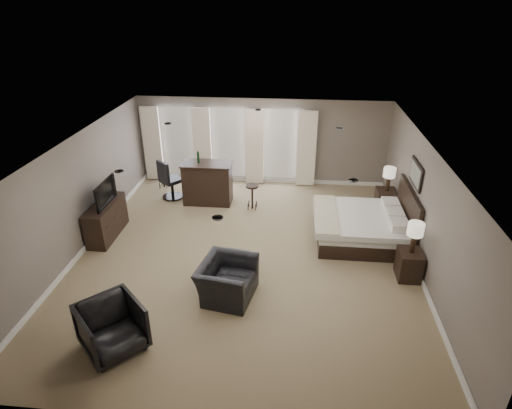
# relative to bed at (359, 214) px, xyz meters

# --- Properties ---
(room) EXTENTS (7.60, 8.60, 2.64)m
(room) POSITION_rel_bed_xyz_m (-2.58, -0.96, 0.63)
(room) COLOR #857354
(room) RESTS_ON ground
(window_bay) EXTENTS (5.25, 0.20, 2.30)m
(window_bay) POSITION_rel_bed_xyz_m (-3.58, 3.14, 0.53)
(window_bay) COLOR silver
(window_bay) RESTS_ON room
(bed) EXTENTS (2.12, 2.02, 1.35)m
(bed) POSITION_rel_bed_xyz_m (0.00, 0.00, 0.00)
(bed) COLOR silver
(bed) RESTS_ON ground
(nightstand_near) EXTENTS (0.46, 0.57, 0.62)m
(nightstand_near) POSITION_rel_bed_xyz_m (0.89, -1.45, -0.36)
(nightstand_near) COLOR black
(nightstand_near) RESTS_ON ground
(nightstand_far) EXTENTS (0.50, 0.61, 0.67)m
(nightstand_far) POSITION_rel_bed_xyz_m (0.89, 1.45, -0.34)
(nightstand_far) COLOR black
(nightstand_far) RESTS_ON ground
(lamp_near) EXTENTS (0.32, 0.32, 0.67)m
(lamp_near) POSITION_rel_bed_xyz_m (0.89, -1.45, 0.28)
(lamp_near) COLOR beige
(lamp_near) RESTS_ON nightstand_near
(lamp_far) EXTENTS (0.31, 0.31, 0.64)m
(lamp_far) POSITION_rel_bed_xyz_m (0.89, 1.45, 0.32)
(lamp_far) COLOR beige
(lamp_far) RESTS_ON nightstand_far
(wall_art) EXTENTS (0.04, 0.96, 0.56)m
(wall_art) POSITION_rel_bed_xyz_m (1.12, 0.00, 1.08)
(wall_art) COLOR slate
(wall_art) RESTS_ON room
(dresser) EXTENTS (0.48, 1.48, 0.86)m
(dresser) POSITION_rel_bed_xyz_m (-6.03, -0.41, -0.24)
(dresser) COLOR black
(dresser) RESTS_ON ground
(tv) EXTENTS (0.59, 1.03, 0.14)m
(tv) POSITION_rel_bed_xyz_m (-6.03, -0.41, 0.25)
(tv) COLOR black
(tv) RESTS_ON dresser
(armchair_near) EXTENTS (0.93, 1.25, 0.99)m
(armchair_near) POSITION_rel_bed_xyz_m (-2.76, -2.40, -0.18)
(armchair_near) COLOR black
(armchair_near) RESTS_ON ground
(armchair_far) EXTENTS (1.28, 1.28, 0.96)m
(armchair_far) POSITION_rel_bed_xyz_m (-4.42, -3.97, -0.19)
(armchair_far) COLOR black
(armchair_far) RESTS_ON ground
(bar_counter) EXTENTS (1.37, 0.71, 1.19)m
(bar_counter) POSITION_rel_bed_xyz_m (-3.95, 1.65, -0.08)
(bar_counter) COLOR black
(bar_counter) RESTS_ON ground
(bar_stool_left) EXTENTS (0.41, 0.41, 0.71)m
(bar_stool_left) POSITION_rel_bed_xyz_m (-5.50, 2.54, -0.32)
(bar_stool_left) COLOR black
(bar_stool_left) RESTS_ON ground
(bar_stool_right) EXTENTS (0.37, 0.37, 0.70)m
(bar_stool_right) POSITION_rel_bed_xyz_m (-2.67, 1.37, -0.32)
(bar_stool_right) COLOR black
(bar_stool_right) RESTS_ON ground
(desk_chair) EXTENTS (0.83, 0.83, 1.16)m
(desk_chair) POSITION_rel_bed_xyz_m (-5.04, 1.85, -0.09)
(desk_chair) COLOR black
(desk_chair) RESTS_ON ground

